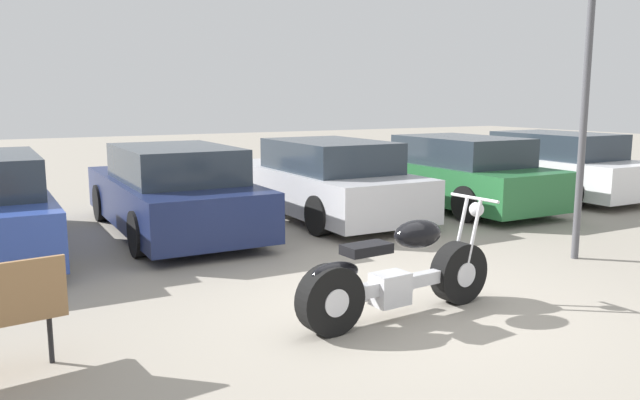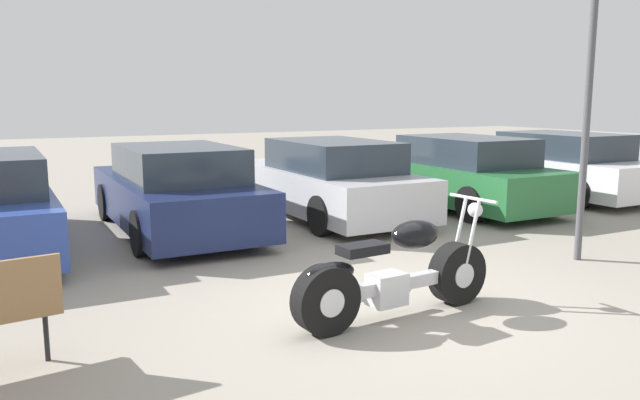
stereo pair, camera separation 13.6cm
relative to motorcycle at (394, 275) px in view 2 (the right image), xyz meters
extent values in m
plane|color=gray|center=(0.21, 0.19, -0.41)|extent=(60.00, 60.00, 0.00)
cylinder|color=black|center=(0.80, 0.06, -0.10)|extent=(0.63, 0.25, 0.61)
cylinder|color=silver|center=(0.80, 0.06, -0.10)|extent=(0.26, 0.24, 0.25)
cylinder|color=black|center=(-0.75, -0.06, -0.10)|extent=(0.63, 0.25, 0.61)
cylinder|color=silver|center=(-0.75, -0.06, -0.10)|extent=(0.26, 0.24, 0.25)
cube|color=silver|center=(0.03, 0.00, -0.09)|extent=(1.20, 0.21, 0.12)
cube|color=silver|center=(-0.08, -0.01, -0.12)|extent=(0.36, 0.27, 0.30)
ellipsoid|color=black|center=(0.24, 0.02, 0.36)|extent=(0.54, 0.36, 0.27)
cube|color=black|center=(-0.36, -0.03, 0.30)|extent=(0.46, 0.27, 0.09)
ellipsoid|color=black|center=(-0.70, -0.06, 0.13)|extent=(0.49, 0.24, 0.20)
cylinder|color=silver|center=(0.90, -0.02, 0.27)|extent=(0.22, 0.05, 0.75)
cylinder|color=silver|center=(0.89, 0.16, 0.27)|extent=(0.22, 0.05, 0.75)
cylinder|color=silver|center=(0.98, 0.08, 0.64)|extent=(0.08, 0.62, 0.03)
sphere|color=silver|center=(1.02, 0.08, 0.52)|extent=(0.15, 0.15, 0.15)
cylinder|color=silver|center=(-0.31, 0.11, -0.21)|extent=(1.20, 0.18, 0.08)
cylinder|color=black|center=(-2.62, 6.08, -0.10)|extent=(0.20, 0.61, 0.61)
cylinder|color=black|center=(-2.62, 3.30, -0.10)|extent=(0.20, 0.61, 0.61)
cube|color=#19234C|center=(-0.78, 4.83, 0.08)|extent=(1.74, 4.47, 0.67)
cube|color=#28333D|center=(-0.78, 4.57, 0.67)|extent=(1.53, 2.32, 0.50)
cylinder|color=black|center=(-1.59, 6.22, -0.10)|extent=(0.20, 0.61, 0.61)
cylinder|color=black|center=(0.03, 6.22, -0.10)|extent=(0.20, 0.61, 0.61)
cylinder|color=black|center=(-1.59, 3.45, -0.10)|extent=(0.20, 0.61, 0.61)
cylinder|color=black|center=(0.03, 3.45, -0.10)|extent=(0.20, 0.61, 0.61)
cube|color=#BCBCC1|center=(1.87, 4.84, 0.08)|extent=(1.74, 4.47, 0.67)
cube|color=#28333D|center=(1.87, 4.57, 0.67)|extent=(1.53, 2.32, 0.50)
cylinder|color=black|center=(1.06, 6.22, -0.10)|extent=(0.20, 0.61, 0.61)
cylinder|color=black|center=(2.68, 6.22, -0.10)|extent=(0.20, 0.61, 0.61)
cylinder|color=black|center=(1.06, 3.45, -0.10)|extent=(0.20, 0.61, 0.61)
cylinder|color=black|center=(2.68, 3.45, -0.10)|extent=(0.20, 0.61, 0.61)
cube|color=#286B38|center=(4.52, 4.56, 0.08)|extent=(1.74, 4.47, 0.67)
cube|color=#28333D|center=(4.52, 4.29, 0.67)|extent=(1.53, 2.32, 0.50)
cylinder|color=black|center=(3.71, 5.95, -0.10)|extent=(0.20, 0.61, 0.61)
cylinder|color=black|center=(5.33, 5.95, -0.10)|extent=(0.20, 0.61, 0.61)
cylinder|color=black|center=(3.71, 3.17, -0.10)|extent=(0.20, 0.61, 0.61)
cylinder|color=black|center=(5.33, 3.17, -0.10)|extent=(0.20, 0.61, 0.61)
cube|color=white|center=(7.17, 4.64, 0.08)|extent=(1.74, 4.47, 0.67)
cube|color=#28333D|center=(7.17, 4.37, 0.67)|extent=(1.53, 2.32, 0.50)
cylinder|color=black|center=(6.36, 6.03, -0.10)|extent=(0.20, 0.61, 0.61)
cylinder|color=black|center=(7.98, 6.03, -0.10)|extent=(0.20, 0.61, 0.61)
cylinder|color=black|center=(6.36, 3.26, -0.10)|extent=(0.20, 0.61, 0.61)
cylinder|color=black|center=(7.98, 3.26, -0.10)|extent=(0.20, 0.61, 0.61)
cylinder|color=black|center=(-2.95, 0.45, -0.18)|extent=(0.04, 0.04, 0.45)
cylinder|color=#4C4C51|center=(3.29, 0.68, 1.29)|extent=(0.09, 0.09, 3.39)
camera|label=1|loc=(-3.33, -4.58, 1.63)|focal=35.00mm
camera|label=2|loc=(-3.21, -4.64, 1.63)|focal=35.00mm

